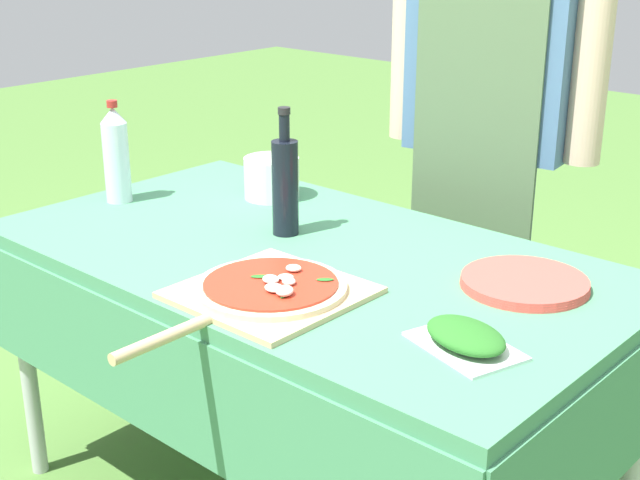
{
  "coord_description": "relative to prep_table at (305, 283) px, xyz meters",
  "views": [
    {
      "loc": [
        1.3,
        -1.4,
        1.46
      ],
      "look_at": [
        0.05,
        0.0,
        0.76
      ],
      "focal_mm": 50.0,
      "sensor_mm": 36.0,
      "label": 1
    }
  ],
  "objects": [
    {
      "name": "prep_table",
      "position": [
        0.0,
        0.0,
        0.0
      ],
      "size": [
        1.5,
        0.84,
        0.72
      ],
      "color": "#478960",
      "rests_on": "ground"
    },
    {
      "name": "pizza_on_peel",
      "position": [
        0.12,
        -0.24,
        0.09
      ],
      "size": [
        0.34,
        0.56,
        0.05
      ],
      "rotation": [
        0.0,
        0.0,
        -0.0
      ],
      "color": "#D1B27F",
      "rests_on": "prep_table"
    },
    {
      "name": "mixing_tub",
      "position": [
        -0.35,
        0.24,
        0.13
      ],
      "size": [
        0.15,
        0.15,
        0.11
      ],
      "primitive_type": "cylinder",
      "color": "silver",
      "rests_on": "prep_table"
    },
    {
      "name": "herb_container",
      "position": [
        0.54,
        -0.16,
        0.1
      ],
      "size": [
        0.23,
        0.19,
        0.04
      ],
      "rotation": [
        0.0,
        0.0,
        -0.3
      ],
      "color": "silver",
      "rests_on": "prep_table"
    },
    {
      "name": "plate_stack",
      "position": [
        0.48,
        0.15,
        0.09
      ],
      "size": [
        0.27,
        0.27,
        0.02
      ],
      "color": "#DB4C42",
      "rests_on": "prep_table"
    },
    {
      "name": "oil_bottle",
      "position": [
        -0.12,
        0.06,
        0.2
      ],
      "size": [
        0.06,
        0.06,
        0.31
      ],
      "color": "black",
      "rests_on": "prep_table"
    },
    {
      "name": "water_bottle",
      "position": [
        -0.63,
        -0.05,
        0.21
      ],
      "size": [
        0.07,
        0.07,
        0.27
      ],
      "color": "silver",
      "rests_on": "prep_table"
    },
    {
      "name": "person_cook",
      "position": [
        0.03,
        0.72,
        0.33
      ],
      "size": [
        0.62,
        0.26,
        1.66
      ],
      "rotation": [
        0.0,
        0.0,
        3.28
      ],
      "color": "#333D56",
      "rests_on": "ground"
    }
  ]
}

